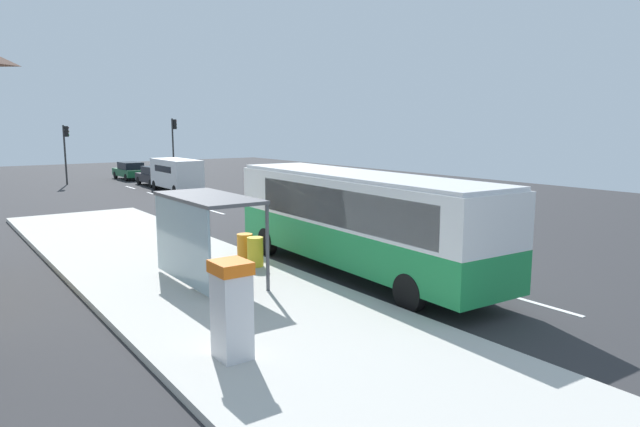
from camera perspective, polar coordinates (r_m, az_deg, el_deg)
ground_plane at (r=31.29m, az=-10.95°, el=0.09°), size 56.00×92.00×0.04m
sidewalk_platform at (r=17.98m, az=-13.51°, el=-6.15°), size 6.20×30.00×0.18m
lane_stripe_seg_0 at (r=16.10m, az=21.71°, el=-8.64°), size 0.16×2.20×0.01m
lane_stripe_seg_1 at (r=19.12m, az=9.00°, el=-5.37°), size 0.16×2.20×0.01m
lane_stripe_seg_2 at (r=22.85m, az=0.18°, el=-2.91°), size 0.16×2.20×0.01m
lane_stripe_seg_3 at (r=27.00m, az=-6.03°, el=-1.13°), size 0.16×2.20×0.01m
lane_stripe_seg_4 at (r=31.39m, az=-10.54°, el=0.18°), size 0.16×2.20×0.01m
lane_stripe_seg_5 at (r=35.95m, az=-13.92°, el=1.16°), size 0.16×2.20×0.01m
lane_stripe_seg_6 at (r=40.60m, az=-16.54°, el=1.91°), size 0.16×2.20×0.01m
lane_stripe_seg_7 at (r=45.34m, az=-18.62°, el=2.51°), size 0.16×2.20×0.01m
bus at (r=17.75m, az=3.73°, el=-0.32°), size 2.92×11.09×3.21m
white_van at (r=41.60m, az=-14.31°, el=4.02°), size 2.04×5.20×2.30m
sedan_near at (r=52.10m, az=-18.63°, el=4.15°), size 1.90×4.43×1.52m
sedan_far at (r=46.11m, az=-16.32°, el=3.70°), size 1.88×4.42×1.52m
ticket_machine at (r=11.18m, az=-8.92°, el=-9.50°), size 0.66×0.76×1.94m
recycling_bin_yellow at (r=18.31m, az=-6.56°, el=-3.86°), size 0.52×0.52×0.95m
recycling_bin_orange at (r=18.91m, az=-7.59°, el=-3.47°), size 0.52×0.52×0.95m
traffic_light_near_side at (r=50.87m, az=-14.56°, el=7.27°), size 0.49×0.28×5.28m
traffic_light_far_side at (r=49.24m, az=-24.30°, el=6.33°), size 0.49×0.28×4.71m
bus_shelter at (r=16.47m, az=-12.21°, el=-0.33°), size 1.80×4.00×2.50m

